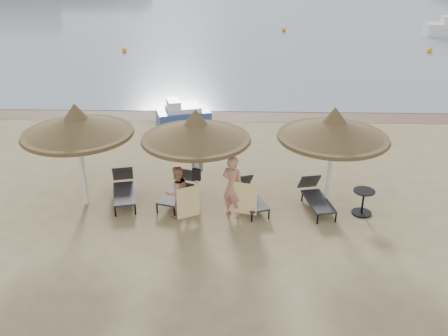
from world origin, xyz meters
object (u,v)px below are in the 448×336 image
(lounger_far_left, at_px, (124,188))
(lounger_far_right, at_px, (315,196))
(lounger_near_right, at_px, (249,195))
(lounger_near_left, at_px, (179,188))
(palapa_left, at_px, (77,125))
(palapa_center, at_px, (196,131))
(person_left, at_px, (177,188))
(side_table, at_px, (363,203))
(person_right, at_px, (233,182))
(palapa_right, at_px, (334,129))
(pedal_boat, at_px, (183,114))

(lounger_far_left, distance_m, lounger_far_right, 5.84)
(lounger_near_right, distance_m, lounger_far_right, 1.99)
(lounger_far_right, bearing_deg, lounger_near_left, 163.33)
(palapa_left, height_order, lounger_near_right, palapa_left)
(palapa_center, xyz_separation_m, lounger_far_right, (3.52, 0.19, -2.10))
(palapa_center, height_order, person_left, palapa_center)
(side_table, bearing_deg, lounger_near_right, 173.03)
(lounger_near_right, bearing_deg, person_right, -148.30)
(lounger_near_right, relative_size, side_table, 2.44)
(person_right, bearing_deg, palapa_left, 24.13)
(person_right, bearing_deg, lounger_far_right, -135.61)
(lounger_far_left, distance_m, lounger_near_right, 3.85)
(palapa_right, xyz_separation_m, lounger_near_left, (-4.46, 0.37, -2.13))
(side_table, bearing_deg, pedal_boat, 128.13)
(pedal_boat, bearing_deg, lounger_near_right, -85.46)
(palapa_center, bearing_deg, person_right, -20.34)
(lounger_near_left, bearing_deg, lounger_far_right, 12.58)
(lounger_far_right, height_order, side_table, lounger_far_right)
(palapa_center, height_order, palapa_right, palapa_right)
(person_left, bearing_deg, lounger_far_left, -65.25)
(palapa_right, height_order, lounger_far_left, palapa_right)
(palapa_left, distance_m, person_left, 3.35)
(lounger_near_right, xyz_separation_m, person_left, (-2.06, -0.72, 0.56))
(palapa_right, xyz_separation_m, lounger_far_left, (-6.17, 0.34, -2.12))
(side_table, bearing_deg, lounger_far_right, 163.79)
(person_left, bearing_deg, side_table, 147.50)
(lounger_near_left, xyz_separation_m, side_table, (5.45, -0.72, -0.02))
(palapa_left, bearing_deg, side_table, -2.48)
(palapa_right, relative_size, pedal_boat, 1.26)
(side_table, bearing_deg, person_right, -177.06)
(lounger_far_left, relative_size, side_table, 2.65)
(side_table, relative_size, pedal_boat, 0.30)
(person_left, bearing_deg, pedal_boat, -120.88)
(palapa_left, relative_size, palapa_right, 1.01)
(palapa_center, bearing_deg, lounger_near_right, 7.84)
(lounger_near_left, bearing_deg, lounger_near_right, 8.89)
(lounger_far_left, bearing_deg, lounger_far_right, -16.39)
(palapa_center, bearing_deg, lounger_far_right, 3.08)
(palapa_left, distance_m, side_table, 8.53)
(palapa_left, height_order, palapa_center, palapa_left)
(palapa_right, bearing_deg, person_right, -169.03)
(lounger_far_left, bearing_deg, palapa_left, -176.54)
(palapa_right, bearing_deg, lounger_near_right, 178.61)
(lounger_far_right, relative_size, person_left, 1.04)
(lounger_far_left, height_order, person_left, person_left)
(person_right, bearing_deg, lounger_near_left, 2.40)
(lounger_near_right, bearing_deg, lounger_far_right, -20.45)
(lounger_near_left, distance_m, person_right, 2.02)
(palapa_right, relative_size, lounger_near_left, 1.63)
(lounger_far_left, bearing_deg, lounger_near_left, -12.38)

